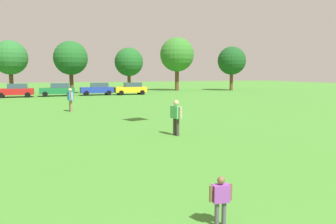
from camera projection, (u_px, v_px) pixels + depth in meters
ground_plane at (71, 106)px, 29.54m from camera, size 160.00×160.00×0.00m
child_kite_flyer at (221, 197)px, 6.24m from camera, size 0.47×0.22×0.99m
adult_bystander at (176, 115)px, 15.36m from camera, size 0.43×0.78×1.69m
bystander_near_trees at (70, 98)px, 24.96m from camera, size 0.44×0.85×1.81m
parked_car_red_0 at (16, 90)px, 39.88m from camera, size 4.30×2.02×1.68m
parked_car_green_1 at (58, 89)px, 41.97m from camera, size 4.30×2.02×1.68m
parked_car_blue_2 at (97, 89)px, 43.84m from camera, size 4.30×2.02×1.68m
parked_car_yellow_3 at (131, 88)px, 44.86m from camera, size 4.30×2.02×1.68m
tree_left at (10, 58)px, 46.53m from camera, size 4.89×4.89×7.63m
tree_center_left at (71, 58)px, 46.36m from camera, size 4.83×4.83×7.52m
tree_center_right at (129, 62)px, 50.65m from camera, size 4.44×4.44×6.92m
tree_right at (177, 55)px, 54.82m from camera, size 5.74×5.74×8.95m
tree_far_right at (232, 61)px, 55.51m from camera, size 4.80×4.80×7.48m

